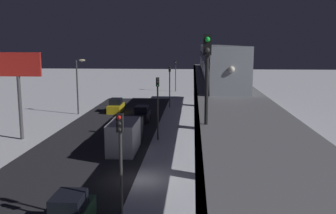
{
  "coord_description": "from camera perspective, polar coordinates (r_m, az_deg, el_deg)",
  "views": [
    {
      "loc": [
        -3.83,
        25.98,
        9.76
      ],
      "look_at": [
        -0.63,
        -22.79,
        1.53
      ],
      "focal_mm": 40.43,
      "sensor_mm": 36.0,
      "label": 1
    }
  ],
  "objects": [
    {
      "name": "ground_plane",
      "position": [
        28.02,
        -4.42,
        -10.87
      ],
      "size": [
        240.0,
        240.0,
        0.0
      ],
      "primitive_type": "plane",
      "color": "white"
    },
    {
      "name": "avenue_asphalt",
      "position": [
        29.38,
        -15.85,
        -10.23
      ],
      "size": [
        11.0,
        81.41,
        0.01
      ],
      "primitive_type": "cube",
      "color": "#28282D",
      "rests_on": "ground_plane"
    },
    {
      "name": "elevated_railway",
      "position": [
        26.48,
        9.16,
        -0.17
      ],
      "size": [
        5.0,
        81.41,
        6.16
      ],
      "color": "slate",
      "rests_on": "ground_plane"
    },
    {
      "name": "subway_train",
      "position": [
        44.25,
        7.2,
        7.12
      ],
      "size": [
        2.94,
        36.87,
        3.4
      ],
      "color": "#999EA8",
      "rests_on": "elevated_railway"
    },
    {
      "name": "rail_signal",
      "position": [
        16.78,
        5.9,
        6.51
      ],
      "size": [
        0.36,
        0.41,
        4.0
      ],
      "color": "black",
      "rests_on": "elevated_railway"
    },
    {
      "name": "sedan_black",
      "position": [
        48.04,
        -3.99,
        -1.24
      ],
      "size": [
        1.91,
        4.42,
        1.97
      ],
      "rotation": [
        0.0,
        0.0,
        3.14
      ],
      "color": "black",
      "rests_on": "ground_plane"
    },
    {
      "name": "sedan_yellow",
      "position": [
        54.95,
        -7.86,
        0.07
      ],
      "size": [
        1.8,
        4.31,
        1.97
      ],
      "color": "gold",
      "rests_on": "ground_plane"
    },
    {
      "name": "box_truck",
      "position": [
        35.75,
        -6.39,
        -4.12
      ],
      "size": [
        2.4,
        7.4,
        2.8
      ],
      "color": "black",
      "rests_on": "ground_plane"
    },
    {
      "name": "traffic_light_near",
      "position": [
        18.99,
        -7.16,
        -7.57
      ],
      "size": [
        0.32,
        0.44,
        6.4
      ],
      "color": "#2D2D2D",
      "rests_on": "ground_plane"
    },
    {
      "name": "traffic_light_mid",
      "position": [
        38.21,
        -1.57,
        1.17
      ],
      "size": [
        0.32,
        0.44,
        6.4
      ],
      "color": "#2D2D2D",
      "rests_on": "ground_plane"
    },
    {
      "name": "traffic_light_far",
      "position": [
        57.84,
        0.25,
        4.03
      ],
      "size": [
        0.32,
        0.44,
        6.4
      ],
      "color": "#2D2D2D",
      "rests_on": "ground_plane"
    },
    {
      "name": "traffic_light_distant",
      "position": [
        77.57,
        1.16,
        5.44
      ],
      "size": [
        0.32,
        0.44,
        6.4
      ],
      "color": "#2D2D2D",
      "rests_on": "ground_plane"
    },
    {
      "name": "commercial_billboard",
      "position": [
        40.96,
        -21.69,
        4.77
      ],
      "size": [
        4.8,
        0.36,
        8.9
      ],
      "color": "#4C4C51",
      "rests_on": "ground_plane"
    },
    {
      "name": "street_lamp_far",
      "position": [
        53.57,
        -13.32,
        4.0
      ],
      "size": [
        1.35,
        0.44,
        7.65
      ],
      "color": "#38383D",
      "rests_on": "ground_plane"
    }
  ]
}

